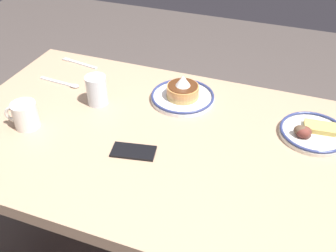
# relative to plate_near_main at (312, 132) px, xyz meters

# --- Properties ---
(dining_table) EXTENTS (1.40, 0.89, 0.75)m
(dining_table) POSITION_rel_plate_near_main_xyz_m (0.53, 0.18, -0.10)
(dining_table) COLOR tan
(dining_table) RESTS_ON ground_plane
(plate_near_main) EXTENTS (0.23, 0.23, 0.05)m
(plate_near_main) POSITION_rel_plate_near_main_xyz_m (0.00, 0.00, 0.00)
(plate_near_main) COLOR silver
(plate_near_main) RESTS_ON dining_table
(plate_center_pancakes) EXTENTS (0.25, 0.25, 0.11)m
(plate_center_pancakes) POSITION_rel_plate_near_main_xyz_m (0.49, -0.06, 0.01)
(plate_center_pancakes) COLOR white
(plate_center_pancakes) RESTS_ON dining_table
(coffee_mug) EXTENTS (0.12, 0.09, 0.10)m
(coffee_mug) POSITION_rel_plate_near_main_xyz_m (0.96, 0.29, 0.03)
(coffee_mug) COLOR white
(coffee_mug) RESTS_ON dining_table
(drinking_glass) EXTENTS (0.08, 0.08, 0.12)m
(drinking_glass) POSITION_rel_plate_near_main_xyz_m (0.79, 0.07, 0.04)
(drinking_glass) COLOR silver
(drinking_glass) RESTS_ON dining_table
(cell_phone) EXTENTS (0.15, 0.10, 0.01)m
(cell_phone) POSITION_rel_plate_near_main_xyz_m (0.54, 0.29, -0.01)
(cell_phone) COLOR black
(cell_phone) RESTS_ON dining_table
(fork_near) EXTENTS (0.19, 0.05, 0.01)m
(fork_near) POSITION_rel_plate_near_main_xyz_m (1.02, -0.18, -0.01)
(fork_near) COLOR silver
(fork_near) RESTS_ON dining_table
(tea_spoon) EXTENTS (0.19, 0.03, 0.01)m
(tea_spoon) POSITION_rel_plate_near_main_xyz_m (0.99, -0.00, -0.01)
(tea_spoon) COLOR silver
(tea_spoon) RESTS_ON dining_table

